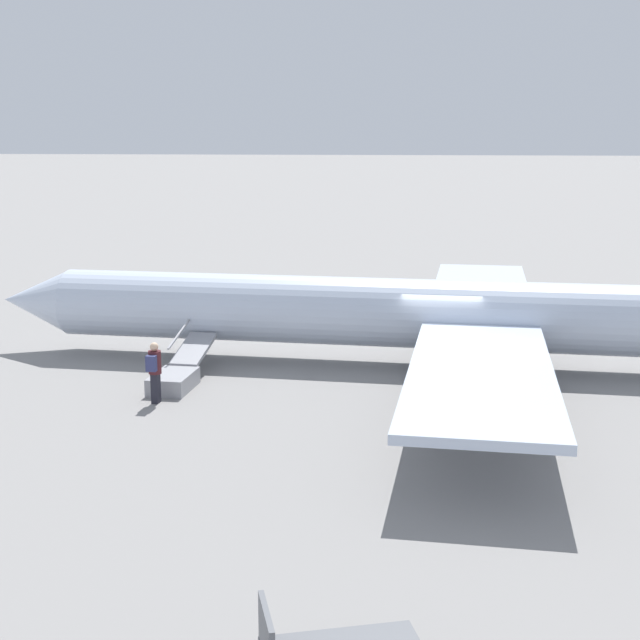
% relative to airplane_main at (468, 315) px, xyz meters
% --- Properties ---
extents(ground_plane, '(600.00, 600.00, 0.00)m').
position_rel_airplane_main_xyz_m(ground_plane, '(0.87, -0.05, -1.75)').
color(ground_plane, gray).
extents(airplane_main, '(30.85, 23.74, 5.86)m').
position_rel_airplane_main_xyz_m(airplane_main, '(0.00, 0.00, 0.00)').
color(airplane_main, silver).
rests_on(airplane_main, ground).
extents(boarding_stairs, '(1.22, 4.06, 1.53)m').
position_rel_airplane_main_xyz_m(boarding_stairs, '(8.69, 3.19, -1.39)').
color(boarding_stairs, '#99999E').
rests_on(boarding_stairs, ground).
extents(passenger, '(0.36, 0.55, 1.74)m').
position_rel_airplane_main_xyz_m(passenger, '(8.82, 4.96, -0.74)').
color(passenger, '#23232D').
rests_on(passenger, ground).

